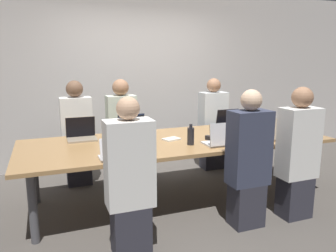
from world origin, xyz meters
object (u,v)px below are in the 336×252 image
object	(u,v)px
person_near_midright	(248,162)
laptop_near_left	(116,153)
person_far_right	(213,125)
cup_near_midright	(239,139)
cup_near_left	(137,150)
bottle_far_left	(107,133)
laptop_near_midright	(221,139)
bottle_near_midright	(191,136)
laptop_far_midleft	(131,128)
person_far_left	(77,135)
person_far_midleft	(122,131)
person_near_left	(130,181)
stapler	(211,138)
cup_near_right	(246,137)
laptop_near_right	(269,134)
laptop_far_right	(229,122)
laptop_far_left	(81,133)
person_near_right	(298,156)
bottle_far_midleft	(110,130)

from	to	relation	value
person_near_midright	laptop_near_left	size ratio (longest dim) A/B	4.37
laptop_near_left	person_far_right	bearing A→B (deg)	-142.22
cup_near_midright	cup_near_left	distance (m)	1.21
bottle_far_left	laptop_near_midright	bearing A→B (deg)	-30.81
person_near_midright	bottle_near_midright	world-z (taller)	person_near_midright
person_near_midright	laptop_far_midleft	distance (m)	1.59
person_near_midright	laptop_near_left	bearing A→B (deg)	-15.73
person_far_left	person_far_midleft	distance (m)	0.61
person_near_left	stapler	world-z (taller)	person_near_left
bottle_far_left	laptop_near_left	size ratio (longest dim) A/B	0.63
cup_near_midright	person_near_left	bearing A→B (deg)	-159.63
cup_near_midright	bottle_far_left	xyz separation A→B (m)	(-1.37, 0.66, 0.04)
laptop_near_midright	laptop_near_left	size ratio (longest dim) A/B	1.01
person_near_left	cup_near_left	size ratio (longest dim) A/B	16.29
cup_near_right	stapler	xyz separation A→B (m)	(-0.37, 0.17, -0.02)
laptop_near_right	laptop_near_left	bearing A→B (deg)	3.31
laptop_far_right	laptop_near_right	bearing A→B (deg)	-87.60
bottle_near_midright	person_far_midleft	size ratio (longest dim) A/B	0.16
laptop_far_left	laptop_far_right	distance (m)	2.03
stapler	laptop_near_left	bearing A→B (deg)	-179.63
person_near_midright	stapler	xyz separation A→B (m)	(-0.06, 0.68, 0.09)
person_near_right	person_far_midleft	bearing A→B (deg)	-50.74
bottle_far_left	cup_near_left	bearing A→B (deg)	-76.28
laptop_far_midleft	cup_near_left	distance (m)	0.92
person_near_right	person_far_right	xyz separation A→B (m)	(-0.05, 1.76, -0.00)
person_far_left	laptop_near_left	size ratio (longest dim) A/B	4.41
laptop_far_left	person_far_left	distance (m)	0.51
laptop_far_left	laptop_near_left	bearing A→B (deg)	-76.64
laptop_far_midleft	person_near_left	world-z (taller)	person_near_left
laptop_near_right	laptop_far_left	size ratio (longest dim) A/B	1.00
bottle_far_left	person_near_midright	bearing A→B (deg)	-43.19
bottle_near_midright	laptop_near_right	distance (m)	0.96
person_near_left	stapler	xyz separation A→B (m)	(1.17, 0.75, 0.10)
laptop_far_midleft	laptop_near_right	bearing A→B (deg)	-31.42
person_near_right	person_far_midleft	xyz separation A→B (m)	(-1.47, 1.80, 0.01)
cup_near_midright	person_far_right	size ratio (longest dim) A/B	0.07
cup_near_right	bottle_far_midleft	xyz separation A→B (m)	(-1.44, 0.72, 0.05)
stapler	bottle_far_left	bearing A→B (deg)	143.84
laptop_far_left	cup_near_left	world-z (taller)	laptop_far_left
laptop_near_right	person_far_right	bearing A→B (deg)	-87.85
person_near_midright	laptop_near_left	world-z (taller)	person_near_midright
cup_near_right	person_far_midleft	distance (m)	1.73
laptop_near_right	laptop_far_midleft	distance (m)	1.68
laptop_far_right	person_near_midright	bearing A→B (deg)	-113.26
person_near_left	laptop_far_right	bearing A→B (deg)	-142.60
cup_near_midright	laptop_far_midleft	size ratio (longest dim) A/B	0.28
laptop_near_right	laptop_far_right	xyz separation A→B (m)	(-0.04, 0.84, -0.00)
laptop_near_left	person_far_left	bearing A→B (deg)	-80.92
cup_near_left	cup_near_right	bearing A→B (deg)	3.43
bottle_near_midright	person_near_left	size ratio (longest dim) A/B	0.17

